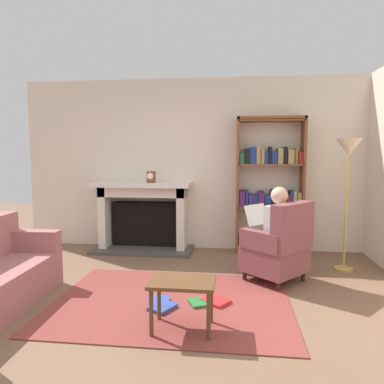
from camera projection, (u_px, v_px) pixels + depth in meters
The scene contains 11 objects.
ground at pixel (166, 315), 3.41m from camera, with size 14.00×14.00×0.00m, color brown.
back_wall at pixel (196, 165), 5.78m from camera, with size 5.60×0.10×2.70m, color beige.
area_rug at pixel (172, 302), 3.70m from camera, with size 2.40×1.80×0.01m, color brown.
fireplace at pixel (144, 214), 5.71m from camera, with size 1.55×0.64×1.08m.
mantel_clock at pixel (151, 177), 5.53m from camera, with size 0.14×0.14×0.17m.
bookshelf at pixel (270, 189), 5.47m from camera, with size 1.01×0.32×2.07m.
armchair_reading at pixel (279, 247), 4.25m from camera, with size 0.89×0.89×0.97m.
seated_reader at pixel (271, 229), 4.31m from camera, with size 0.59×0.58×1.14m.
side_table at pixel (182, 288), 3.08m from camera, with size 0.56×0.39×0.44m.
scattered_books at pixel (181, 303), 3.61m from camera, with size 0.86×0.54×0.04m.
floor_lamp at pixel (348, 159), 4.59m from camera, with size 0.32×0.32×1.72m.
Camera 1 is at (0.63, -3.21, 1.52)m, focal length 33.71 mm.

